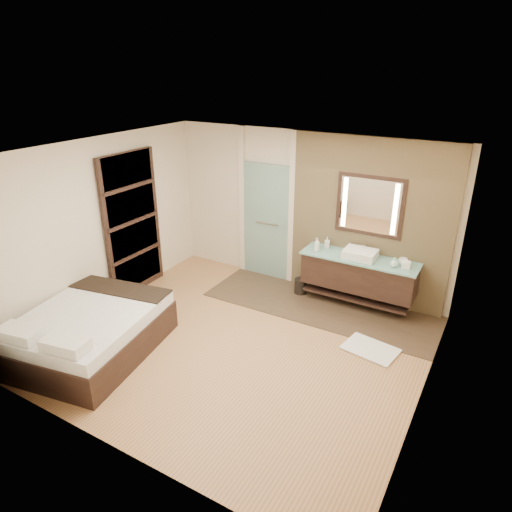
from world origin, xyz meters
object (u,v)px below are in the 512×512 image
Objects in this scene: vanity at (358,274)px; mirror_unit at (369,206)px; waste_bin at (301,286)px; bed at (90,332)px.

mirror_unit is (0.00, 0.24, 1.07)m from vanity.
mirror_unit is 3.89× the size of waste_bin.
bed is at bearing -129.67° from mirror_unit.
mirror_unit reaches higher than waste_bin.
bed is at bearing -131.79° from vanity.
waste_bin is at bearing 49.52° from bed.
bed is 8.10× the size of waste_bin.
vanity is at bearing 4.02° from waste_bin.
mirror_unit is at bearing 90.00° from vanity.
vanity is 1.07m from waste_bin.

